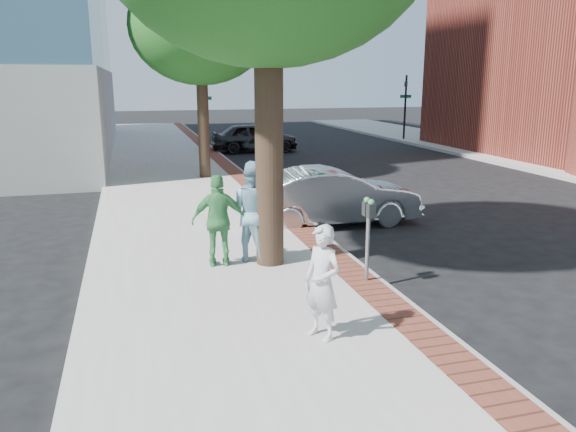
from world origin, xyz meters
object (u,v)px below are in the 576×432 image
object	(u,v)px
person_officer	(253,211)
person_green	(219,221)
sedan_silver	(333,197)
person_gray	(322,283)
parking_meter	(368,222)
bg_car	(254,137)

from	to	relation	value
person_officer	person_green	distance (m)	0.70
person_green	sedan_silver	distance (m)	4.39
person_gray	person_green	size ratio (longest dim) A/B	0.91
parking_meter	person_officer	distance (m)	2.34
person_gray	person_officer	xyz separation A→B (m)	(-0.16, 3.55, 0.18)
sedan_silver	parking_meter	bearing A→B (deg)	168.41
parking_meter	person_green	size ratio (longest dim) A/B	0.85
person_gray	person_officer	distance (m)	3.56
parking_meter	person_officer	xyz separation A→B (m)	(-1.64, 1.67, -0.09)
person_officer	sedan_silver	distance (m)	3.80
person_gray	person_green	xyz separation A→B (m)	(-0.84, 3.41, 0.08)
person_gray	person_officer	bearing A→B (deg)	153.42
person_green	sedan_silver	size ratio (longest dim) A/B	0.40
bg_car	person_gray	bearing A→B (deg)	172.56
person_green	sedan_silver	bearing A→B (deg)	-131.32
parking_meter	bg_car	size ratio (longest dim) A/B	0.34
person_officer	bg_car	xyz separation A→B (m)	(3.86, 17.45, -0.39)
person_gray	sedan_silver	bearing A→B (deg)	129.45
person_officer	person_green	world-z (taller)	person_officer
person_green	bg_car	distance (m)	18.17
parking_meter	person_gray	xyz separation A→B (m)	(-1.48, -1.88, -0.27)
person_green	parking_meter	bearing A→B (deg)	154.27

